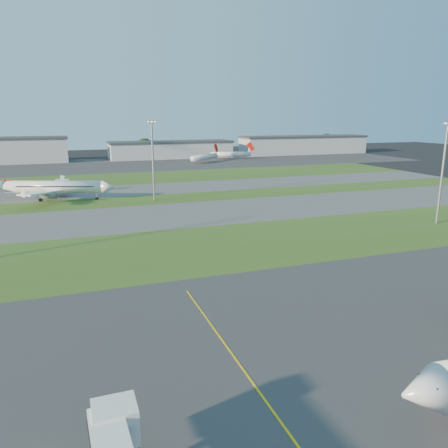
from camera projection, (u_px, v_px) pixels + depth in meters
name	position (u px, v px, depth m)	size (l,w,h in m)	color
ground	(220.00, 418.00, 40.33)	(700.00, 700.00, 0.00)	black
apron_near	(220.00, 418.00, 40.33)	(300.00, 70.00, 0.01)	#333335
grass_strip_a	(134.00, 255.00, 87.81)	(300.00, 34.00, 0.01)	#38511B
taxiway_a	(116.00, 219.00, 117.94)	(300.00, 32.00, 0.01)	#515154
grass_strip_b	(107.00, 203.00, 140.77)	(300.00, 18.00, 0.01)	#38511B
taxiway_b	(102.00, 192.00, 160.86)	(300.00, 26.00, 0.01)	#515154
grass_strip_c	(95.00, 180.00, 190.99)	(300.00, 40.00, 0.01)	#38511B
apron_far	(88.00, 166.00, 245.77)	(400.00, 80.00, 0.01)	#333335
yellow_line	(269.00, 406.00, 41.98)	(0.25, 60.00, 0.02)	gold
airliner_taxiing	(53.00, 187.00, 143.99)	(38.08, 32.18, 12.37)	white
mini_jet_near	(205.00, 157.00, 262.21)	(23.20, 19.50, 9.48)	white
mini_jet_far	(231.00, 154.00, 282.10)	(28.34, 8.44, 9.48)	white
light_mast_centre	(153.00, 155.00, 140.33)	(3.20, 0.70, 25.80)	gray
light_mast_east	(443.00, 166.00, 109.96)	(3.20, 0.70, 25.80)	gray
hangar_west	(4.00, 150.00, 256.50)	(71.40, 23.00, 15.20)	#A7A9AF
hangar_east	(171.00, 149.00, 289.94)	(81.60, 23.00, 11.20)	#A7A9AF
hangar_far_east	(303.00, 145.00, 322.65)	(96.90, 23.00, 13.20)	#A7A9AF
tree_mid_west	(51.00, 151.00, 275.22)	(9.90, 9.90, 10.80)	black
tree_mid_east	(145.00, 147.00, 297.50)	(11.55, 11.55, 12.60)	black
tree_east	(247.00, 146.00, 320.54)	(10.45, 10.45, 11.40)	black
tree_far_east	(326.00, 142.00, 346.95)	(12.65, 12.65, 13.80)	black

